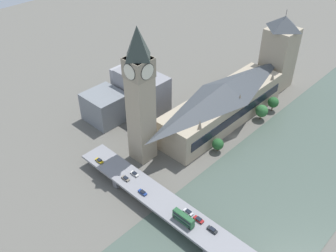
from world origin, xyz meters
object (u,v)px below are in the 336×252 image
at_px(parliament_hall, 223,102).
at_px(clock_tower, 140,94).
at_px(road_bridge, 215,241).
at_px(car_northbound_tail, 126,178).
at_px(car_northbound_mid, 134,174).
at_px(car_southbound_lead, 188,212).
at_px(car_northbound_lead, 99,160).
at_px(double_decker_bus_lead, 183,218).
at_px(victoria_tower, 279,52).
at_px(car_southbound_mid, 143,192).
at_px(car_southbound_tail, 212,230).
at_px(car_southbound_extra, 199,219).

distance_m(parliament_hall, clock_tower, 61.71).
xyz_separation_m(road_bridge, car_northbound_tail, (51.37, 2.32, 1.82)).
distance_m(parliament_hall, road_bridge, 91.86).
height_order(car_northbound_mid, car_northbound_tail, car_northbound_mid).
relative_size(clock_tower, car_northbound_tail, 16.21).
relative_size(clock_tower, car_southbound_lead, 15.60).
relative_size(car_northbound_lead, car_northbound_tail, 1.04).
bearing_deg(double_decker_bus_lead, car_southbound_lead, -71.07).
bearing_deg(car_northbound_mid, car_northbound_lead, 16.24).
relative_size(victoria_tower, car_northbound_tail, 11.90).
height_order(clock_tower, victoria_tower, clock_tower).
bearing_deg(car_northbound_mid, double_decker_bus_lead, 171.94).
bearing_deg(clock_tower, car_northbound_mid, 126.12).
height_order(victoria_tower, car_northbound_mid, victoria_tower).
bearing_deg(car_northbound_tail, clock_tower, -61.98).
xyz_separation_m(double_decker_bus_lead, car_northbound_mid, (35.74, -5.06, -1.86)).
xyz_separation_m(parliament_hall, car_southbound_mid, (-13.60, 77.86, -5.84)).
height_order(parliament_hall, car_northbound_tail, parliament_hall).
xyz_separation_m(car_northbound_lead, car_southbound_tail, (-66.82, -5.50, -0.05)).
height_order(parliament_hall, road_bridge, parliament_hall).
bearing_deg(parliament_hall, car_northbound_lead, 77.24).
xyz_separation_m(car_northbound_lead, car_southbound_mid, (-31.26, -0.14, -0.05)).
bearing_deg(clock_tower, road_bridge, 162.54).
bearing_deg(car_southbound_mid, car_southbound_tail, -171.42).
bearing_deg(victoria_tower, car_northbound_tail, 90.55).
bearing_deg(car_southbound_extra, parliament_hall, -59.96).
bearing_deg(victoria_tower, road_bridge, 111.50).
xyz_separation_m(victoria_tower, car_southbound_mid, (-13.65, 136.72, -17.44)).
bearing_deg(car_northbound_lead, road_bridge, -177.48).
xyz_separation_m(car_northbound_tail, car_southbound_lead, (-34.77, -4.94, 0.04)).
bearing_deg(victoria_tower, car_southbound_mid, 95.70).
bearing_deg(clock_tower, car_northbound_tail, 118.02).
height_order(clock_tower, car_southbound_lead, clock_tower).
height_order(clock_tower, double_decker_bus_lead, clock_tower).
xyz_separation_m(double_decker_bus_lead, car_northbound_lead, (55.43, 0.67, -1.83)).
distance_m(car_northbound_tail, car_southbound_lead, 35.12).
xyz_separation_m(car_southbound_tail, car_southbound_extra, (7.34, -0.19, 0.04)).
xyz_separation_m(clock_tower, car_northbound_lead, (7.11, 22.97, -31.65)).
height_order(road_bridge, car_northbound_lead, car_northbound_lead).
height_order(car_northbound_mid, car_southbound_tail, car_northbound_mid).
bearing_deg(car_northbound_tail, car_southbound_mid, 177.05).
xyz_separation_m(parliament_hall, car_southbound_extra, (-41.82, 72.31, -5.80)).
bearing_deg(car_southbound_extra, double_decker_bus_lead, 51.04).
height_order(victoria_tower, road_bridge, victoria_tower).
bearing_deg(car_southbound_extra, victoria_tower, -72.30).
bearing_deg(car_southbound_extra, car_northbound_tail, 6.91).
bearing_deg(car_southbound_lead, double_decker_bus_lead, 108.93).
distance_m(victoria_tower, car_southbound_tail, 141.35).
xyz_separation_m(road_bridge, car_southbound_lead, (16.60, -2.62, 1.86)).
height_order(parliament_hall, clock_tower, clock_tower).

